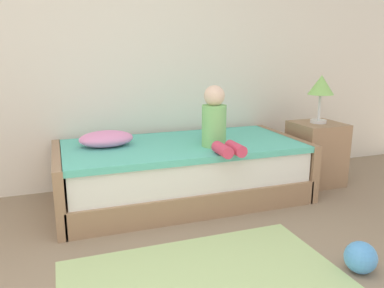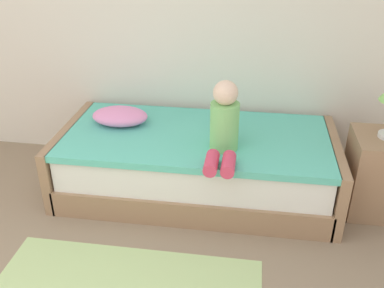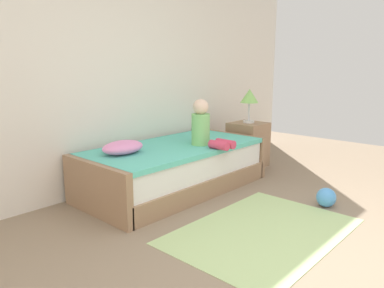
{
  "view_description": "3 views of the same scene",
  "coord_description": "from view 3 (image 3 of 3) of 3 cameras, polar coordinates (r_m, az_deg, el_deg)",
  "views": [
    {
      "loc": [
        -0.36,
        -1.03,
        1.27
      ],
      "look_at": [
        0.62,
        1.75,
        0.55
      ],
      "focal_mm": 35.87,
      "sensor_mm": 36.0,
      "label": 1
    },
    {
      "loc": [
        1.01,
        -0.87,
        1.96
      ],
      "look_at": [
        0.62,
        1.75,
        0.55
      ],
      "focal_mm": 40.26,
      "sensor_mm": 36.0,
      "label": 2
    },
    {
      "loc": [
        -2.14,
        -0.78,
        1.35
      ],
      "look_at": [
        0.62,
        1.75,
        0.55
      ],
      "focal_mm": 34.44,
      "sensor_mm": 36.0,
      "label": 3
    }
  ],
  "objects": [
    {
      "name": "area_rug",
      "position": [
        3.2,
        10.94,
        -13.07
      ],
      "size": [
        1.6,
        1.1,
        0.01
      ],
      "primitive_type": "cube",
      "color": "#B2D189",
      "rests_on": "ground"
    },
    {
      "name": "nightstand",
      "position": [
        5.05,
        8.65,
        -0.09
      ],
      "size": [
        0.44,
        0.44,
        0.6
      ],
      "primitive_type": "cube",
      "color": "#997556",
      "rests_on": "ground"
    },
    {
      "name": "child_figure",
      "position": [
        3.98,
        1.87,
        2.7
      ],
      "size": [
        0.2,
        0.51,
        0.5
      ],
      "color": "#7FC672",
      "rests_on": "bed"
    },
    {
      "name": "pillow",
      "position": [
        3.68,
        -10.66,
        -0.5
      ],
      "size": [
        0.44,
        0.3,
        0.13
      ],
      "primitive_type": "ellipsoid",
      "color": "#EA8CC6",
      "rests_on": "bed"
    },
    {
      "name": "table_lamp",
      "position": [
        4.96,
        8.88,
        7.11
      ],
      "size": [
        0.24,
        0.24,
        0.45
      ],
      "color": "silver",
      "rests_on": "nightstand"
    },
    {
      "name": "bed",
      "position": [
        4.08,
        -2.6,
        -3.68
      ],
      "size": [
        2.11,
        1.0,
        0.5
      ],
      "color": "#997556",
      "rests_on": "ground"
    },
    {
      "name": "wall_rear",
      "position": [
        4.01,
        -15.59,
        13.04
      ],
      "size": [
        7.2,
        0.1,
        2.9
      ],
      "primitive_type": "cube",
      "color": "silver",
      "rests_on": "ground"
    },
    {
      "name": "ground_plane",
      "position": [
        2.65,
        20.36,
        -19.39
      ],
      "size": [
        9.2,
        9.2,
        0.0
      ],
      "primitive_type": "plane",
      "color": "gray"
    },
    {
      "name": "toy_ball",
      "position": [
        3.85,
        20.07,
        -7.77
      ],
      "size": [
        0.19,
        0.19,
        0.19
      ],
      "primitive_type": "sphere",
      "color": "#4C99E5",
      "rests_on": "ground"
    }
  ]
}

